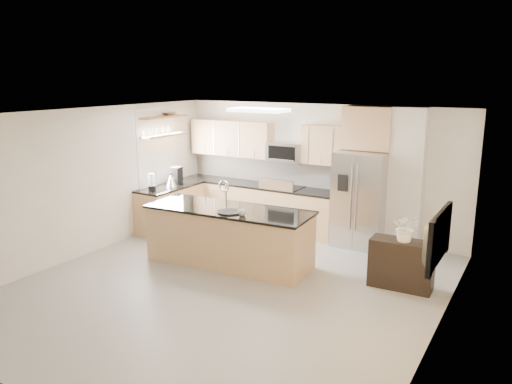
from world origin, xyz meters
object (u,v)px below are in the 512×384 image
Objects in this scene: coffee_maker at (176,176)px; television at (429,236)px; refrigerator at (361,199)px; microwave at (286,152)px; credenza at (401,264)px; bowl at (169,113)px; cup at (242,213)px; platter at (229,212)px; flower_vase at (407,220)px; blender at (152,183)px; range at (282,209)px; kettle at (171,180)px; island at (229,236)px.

television reaches higher than coffee_maker.
refrigerator is at bearing 31.04° from television.
microwave is 3.57m from credenza.
bowl is at bearing 67.82° from television.
television is at bearing -14.22° from cup.
flower_vase is (2.66, 0.67, 0.09)m from platter.
cup is 2.50m from flower_vase.
blender is 4.97m from flower_vase.
range is 2.36m from kettle.
bowl is (-2.75, 1.59, 1.36)m from cup.
microwave is at bearing 146.62° from credenza.
television is at bearing -20.33° from kettle.
television is (1.85, -3.07, 0.46)m from refrigerator.
refrigerator is 14.47× the size of cup.
cup is at bearing -27.02° from kettle.
cup is at bearing -78.54° from microwave.
kettle is at bearing -74.49° from coffee_maker.
television is (3.28, -0.81, 0.36)m from platter.
credenza is 2.65× the size of bowl.
island is 3.28m from bowl.
range is at bearing 178.40° from refrigerator.
cup is (0.43, -0.27, 0.53)m from island.
coffee_maker is (-2.17, 1.28, 0.60)m from island.
bowl is (-0.18, 0.81, 1.31)m from blender.
refrigerator is 5.00× the size of coffee_maker.
range is 1.23× the size of credenza.
flower_vase is at bearing -9.33° from coffee_maker.
refrigerator is 2.04m from credenza.
cup is at bearing -116.56° from refrigerator.
island reaches higher than credenza.
cup is 0.30× the size of platter.
island is 8.09× the size of coffee_maker.
bowl is at bearing 146.62° from island.
blender is (-4.94, 0.02, 0.70)m from credenza.
coffee_maker reaches higher than platter.
platter is at bearing 76.12° from television.
microwave is at bearing 88.20° from island.
cup is at bearing -10.05° from platter.
blender is 0.53× the size of flower_vase.
cup is 3.46m from bowl.
island is at bearing -172.32° from credenza.
television reaches higher than credenza.
microwave is at bearing 148.70° from flower_vase.
platter is 1.13× the size of coffee_maker.
cup is 0.28m from platter.
cup is 2.69m from blender.
cup is at bearing -77.95° from range.
refrigerator is at bearing 15.52° from kettle.
flower_vase is (1.24, -1.59, 0.18)m from refrigerator.
bowl reaches higher than platter.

